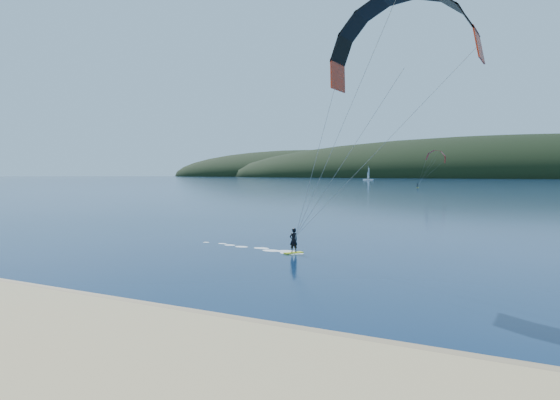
% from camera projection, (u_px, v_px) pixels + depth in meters
% --- Properties ---
extents(ground, '(1800.00, 1800.00, 0.00)m').
position_uv_depth(ground, '(89.00, 346.00, 19.12)').
color(ground, '#081E3B').
rests_on(ground, ground).
extents(wet_sand, '(220.00, 2.50, 0.10)m').
position_uv_depth(wet_sand, '(171.00, 315.00, 23.05)').
color(wet_sand, '#866F4E').
rests_on(wet_sand, ground).
extents(headland, '(1200.00, 310.00, 140.00)m').
position_uv_depth(headland, '(552.00, 178.00, 671.41)').
color(headland, black).
rests_on(headland, ground).
extents(kitesurfer_near, '(25.42, 8.50, 16.22)m').
position_uv_depth(kitesurfer_near, '(399.00, 74.00, 31.15)').
color(kitesurfer_near, yellow).
rests_on(kitesurfer_near, ground).
extents(kitesurfer_far, '(13.47, 8.44, 15.23)m').
position_uv_depth(kitesurfer_far, '(435.00, 160.00, 210.85)').
color(kitesurfer_far, yellow).
rests_on(kitesurfer_far, ground).
extents(sailboat, '(8.66, 5.63, 12.44)m').
position_uv_depth(sailboat, '(368.00, 179.00, 438.64)').
color(sailboat, white).
rests_on(sailboat, ground).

